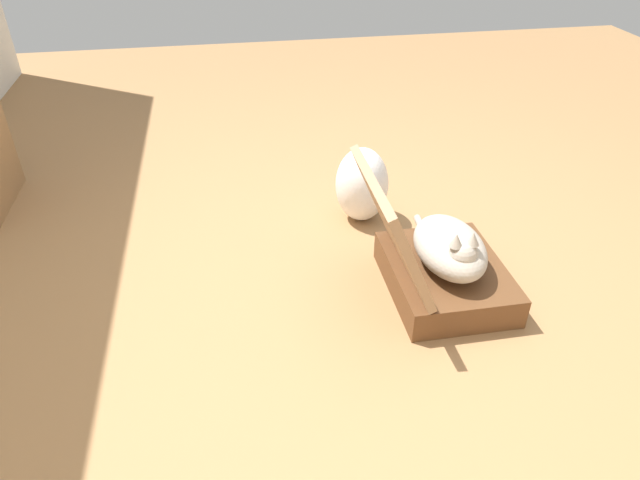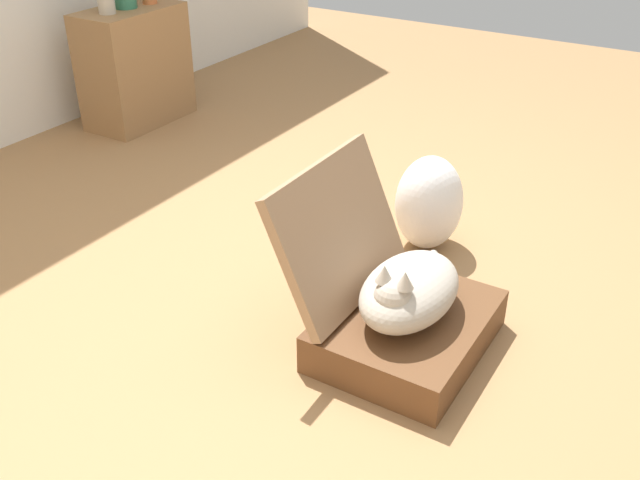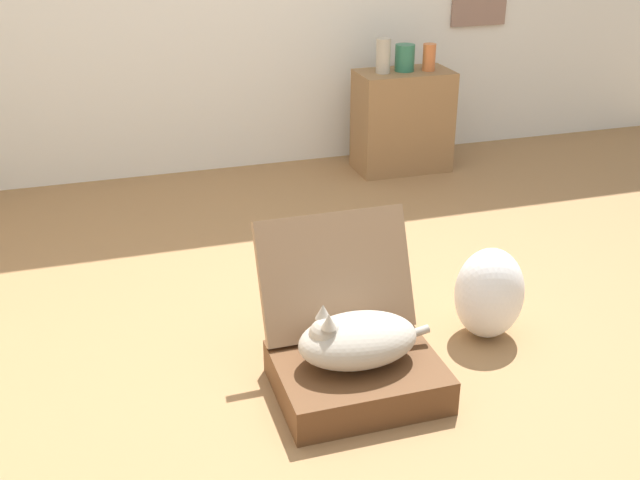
{
  "view_description": "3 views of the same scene",
  "coord_description": "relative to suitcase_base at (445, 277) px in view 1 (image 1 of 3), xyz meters",
  "views": [
    {
      "loc": [
        -2.1,
        0.5,
        1.58
      ],
      "look_at": [
        -0.32,
        0.19,
        0.36
      ],
      "focal_mm": 32.1,
      "sensor_mm": 36.0,
      "label": 1
    },
    {
      "loc": [
        -2.04,
        -1.11,
        1.51
      ],
      "look_at": [
        -0.37,
        -0.09,
        0.38
      ],
      "focal_mm": 40.56,
      "sensor_mm": 36.0,
      "label": 2
    },
    {
      "loc": [
        -1.1,
        -2.59,
        1.73
      ],
      "look_at": [
        -0.24,
        0.19,
        0.37
      ],
      "focal_mm": 43.62,
      "sensor_mm": 36.0,
      "label": 3
    }
  ],
  "objects": [
    {
      "name": "suitcase_base",
      "position": [
        0.0,
        0.0,
        0.0
      ],
      "size": [
        0.59,
        0.47,
        0.14
      ],
      "primitive_type": "cube",
      "color": "brown",
      "rests_on": "ground"
    },
    {
      "name": "ground_plane",
      "position": [
        0.27,
        0.37,
        -0.07
      ],
      "size": [
        7.68,
        7.68,
        0.0
      ],
      "primitive_type": "plane",
      "color": "#9E7247",
      "rests_on": "ground"
    },
    {
      "name": "cat",
      "position": [
        -0.01,
        0.0,
        0.16
      ],
      "size": [
        0.52,
        0.28,
        0.24
      ],
      "color": "#B2A899",
      "rests_on": "suitcase_base"
    },
    {
      "name": "plastic_bag_white",
      "position": [
        0.65,
        0.22,
        0.13
      ],
      "size": [
        0.28,
        0.27,
        0.39
      ],
      "primitive_type": "ellipsoid",
      "color": "white",
      "rests_on": "ground"
    },
    {
      "name": "suitcase_lid",
      "position": [
        0.0,
        0.26,
        0.29
      ],
      "size": [
        0.59,
        0.22,
        0.45
      ],
      "primitive_type": "cube",
      "rotation": [
        1.16,
        0.0,
        0.0
      ],
      "color": "#9B7756",
      "rests_on": "suitcase_base"
    }
  ]
}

